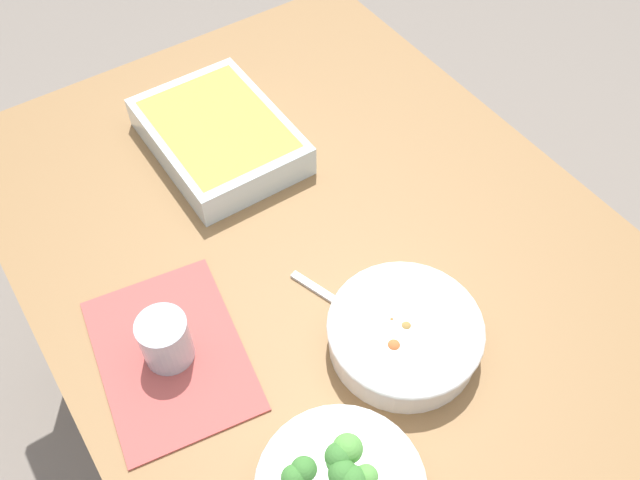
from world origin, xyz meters
name	(u,v)px	position (x,y,z in m)	size (l,w,h in m)	color
ground_plane	(320,421)	(0.00, 0.00, 0.00)	(6.00, 6.00, 0.00)	slate
dining_table	(320,272)	(0.00, 0.00, 0.65)	(1.20, 0.90, 0.74)	olive
placemat	(171,354)	(-0.05, 0.30, 0.74)	(0.28, 0.20, 0.00)	#B24C47
stew_bowl	(404,334)	(-0.23, 0.01, 0.77)	(0.22, 0.22, 0.06)	white
baking_dish	(219,135)	(0.28, 0.03, 0.77)	(0.30, 0.22, 0.06)	silver
drink_cup	(166,342)	(-0.05, 0.30, 0.78)	(0.07, 0.07, 0.08)	#B2BCC6
spoon_by_stew	(352,311)	(-0.14, 0.04, 0.74)	(0.17, 0.07, 0.01)	silver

